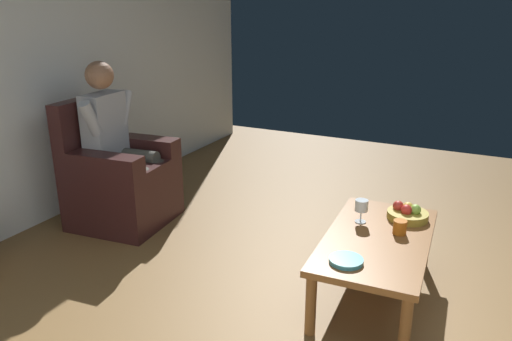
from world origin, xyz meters
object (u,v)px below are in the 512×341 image
object	(u,v)px
armchair	(119,180)
person_seated	(117,138)
fruit_bowl	(407,213)
decorative_dish	(346,260)
candle_jar	(400,227)
coffee_table	(377,245)
wine_glass_near	(361,207)

from	to	relation	value
armchair	person_seated	xyz separation A→B (m)	(-0.00, 0.02, 0.35)
person_seated	fruit_bowl	xyz separation A→B (m)	(-0.16, 2.24, -0.27)
decorative_dish	candle_jar	xyz separation A→B (m)	(-0.48, 0.19, 0.03)
coffee_table	candle_jar	distance (m)	0.18
wine_glass_near	candle_jar	world-z (taller)	wine_glass_near
armchair	decorative_dish	bearing A→B (deg)	68.97
person_seated	wine_glass_near	distance (m)	2.00
armchair	candle_jar	xyz separation A→B (m)	(0.09, 2.26, 0.09)
person_seated	wine_glass_near	size ratio (longest dim) A/B	8.66
coffee_table	wine_glass_near	bearing A→B (deg)	-137.20
candle_jar	wine_glass_near	bearing A→B (deg)	-103.27
decorative_dish	candle_jar	bearing A→B (deg)	158.59
person_seated	armchair	bearing A→B (deg)	-90.00
coffee_table	wine_glass_near	xyz separation A→B (m)	(-0.16, -0.15, 0.16)
armchair	decorative_dish	size ratio (longest dim) A/B	5.50
armchair	coffee_table	size ratio (longest dim) A/B	0.89
coffee_table	fruit_bowl	bearing A→B (deg)	162.47
coffee_table	candle_jar	size ratio (longest dim) A/B	13.23
fruit_bowl	armchair	bearing A→B (deg)	-85.99
person_seated	fruit_bowl	bearing A→B (deg)	88.27
wine_glass_near	fruit_bowl	xyz separation A→B (m)	(-0.18, 0.26, -0.07)
wine_glass_near	decorative_dish	distance (m)	0.55
fruit_bowl	decorative_dish	size ratio (longest dim) A/B	1.40
person_seated	wine_glass_near	xyz separation A→B (m)	(0.03, 1.99, -0.20)
person_seated	fruit_bowl	distance (m)	2.26
person_seated	fruit_bowl	world-z (taller)	person_seated
coffee_table	candle_jar	bearing A→B (deg)	133.09
decorative_dish	armchair	bearing A→B (deg)	-105.31
fruit_bowl	decorative_dish	xyz separation A→B (m)	(0.73, -0.19, -0.03)
wine_glass_near	candle_jar	bearing A→B (deg)	76.73
armchair	wine_glass_near	xyz separation A→B (m)	(0.03, 2.01, 0.15)
armchair	decorative_dish	world-z (taller)	armchair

